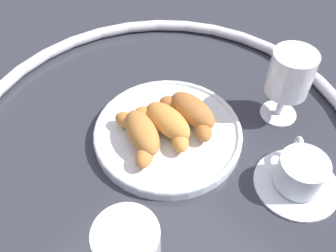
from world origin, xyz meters
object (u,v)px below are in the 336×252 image
croissant_large (191,112)px  croissant_extra (140,134)px  juice_glass_right (290,76)px  coffee_cup_near (300,175)px  juice_glass_left (128,251)px  croissant_small (167,123)px  pastry_plate (168,133)px

croissant_large → croissant_extra: same height
croissant_extra → juice_glass_right: size_ratio=0.89×
coffee_cup_near → juice_glass_right: bearing=-48.4°
juice_glass_left → croissant_small: bearing=-57.6°
croissant_small → juice_glass_left: juice_glass_left is taller
croissant_large → coffee_cup_near: croissant_large is taller
juice_glass_left → coffee_cup_near: bearing=-106.7°
pastry_plate → croissant_extra: (0.02, 0.05, 0.03)m
croissant_small → croissant_large: bearing=-107.0°
pastry_plate → croissant_small: (0.00, 0.00, 0.03)m
croissant_extra → juice_glass_right: bearing=-119.4°
croissant_extra → coffee_cup_near: croissant_extra is taller
croissant_large → coffee_cup_near: size_ratio=1.00×
coffee_cup_near → croissant_extra: bearing=26.3°
pastry_plate → croissant_small: size_ratio=1.92×
juice_glass_left → croissant_extra: bearing=-47.7°
juice_glass_left → juice_glass_right: same height
croissant_large → pastry_plate: bearing=72.3°
pastry_plate → juice_glass_left: bearing=121.9°
juice_glass_left → juice_glass_right: size_ratio=1.00×
coffee_cup_near → juice_glass_left: size_ratio=0.97×
croissant_large → croissant_small: same height
juice_glass_left → pastry_plate: bearing=-58.1°
croissant_large → juice_glass_left: size_ratio=0.97×
croissant_large → juice_glass_right: (-0.10, -0.14, 0.05)m
coffee_cup_near → juice_glass_right: (0.10, -0.12, 0.07)m
croissant_extra → juice_glass_right: (-0.13, -0.23, 0.05)m
croissant_small → coffee_cup_near: 0.23m
croissant_large → croissant_extra: bearing=72.4°
pastry_plate → coffee_cup_near: 0.23m
croissant_extra → juice_glass_right: juice_glass_right is taller
croissant_large → coffee_cup_near: 0.21m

